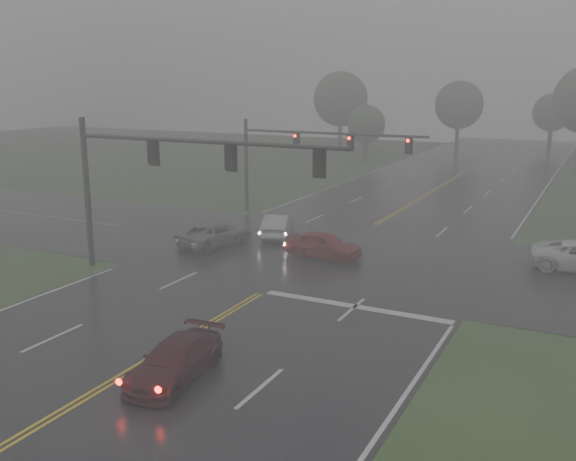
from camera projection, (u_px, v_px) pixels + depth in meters
The scene contains 14 objects.
ground at pixel (3, 447), 17.10m from camera, with size 180.00×180.00×0.00m, color #2C461E.
main_road at pixel (314, 262), 34.48m from camera, with size 18.00×160.00×0.02m, color black.
cross_street at pixel (329, 253), 36.22m from camera, with size 120.00×14.00×0.02m, color black.
stop_bar at pixel (355, 307), 27.64m from camera, with size 8.50×0.50×0.01m, color silver.
sedan_maroon at pixel (176, 379), 21.00m from camera, with size 1.77×4.36×1.27m, color #380A11.
sedan_red at pixel (324, 258), 35.23m from camera, with size 1.71×4.26×1.45m, color maroon.
sedan_silver at pixel (278, 237), 39.91m from camera, with size 1.51×4.33×1.43m, color #A0A2A7.
car_grey at pixel (216, 245), 37.91m from camera, with size 2.26×4.90×1.36m, color slate.
signal_gantry_near at pixel (156, 168), 30.63m from camera, with size 14.59×0.34×7.73m.
signal_gantry_far at pixel (299, 149), 44.92m from camera, with size 13.61×0.34×6.80m.
tree_nw_a at pixel (366, 124), 75.99m from camera, with size 4.53×4.53×6.66m.
tree_n_mid at pixel (459, 105), 86.07m from camera, with size 6.43×6.43×9.44m.
tree_nw_b at pixel (341, 99), 85.29m from camera, with size 7.26×7.26×10.66m.
tree_n_far at pixel (552, 113), 88.87m from camera, with size 5.27×5.27×7.74m.
Camera 1 is at (13.69, -10.25, 9.57)m, focal length 40.00 mm.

